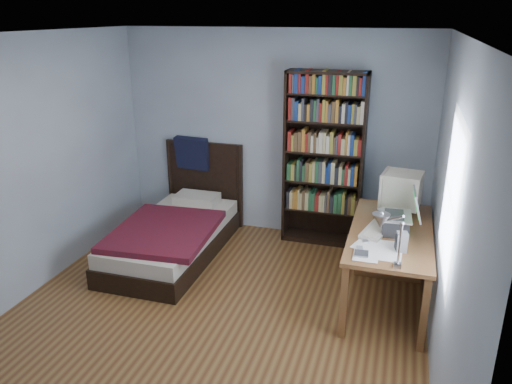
# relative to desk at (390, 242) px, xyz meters

# --- Properties ---
(room) EXTENTS (4.20, 4.24, 2.50)m
(room) POSITION_rel_desk_xyz_m (-1.48, -1.23, 0.84)
(room) COLOR #58321A
(room) RESTS_ON ground
(desk) EXTENTS (0.75, 1.58, 0.73)m
(desk) POSITION_rel_desk_xyz_m (0.00, 0.00, 0.00)
(desk) COLOR brown
(desk) RESTS_ON floor
(crt_monitor) EXTENTS (0.42, 0.39, 0.43)m
(crt_monitor) POSITION_rel_desk_xyz_m (0.04, 0.06, 0.56)
(crt_monitor) COLOR beige
(crt_monitor) RESTS_ON desk
(laptop) EXTENTS (0.36, 0.37, 0.43)m
(laptop) POSITION_rel_desk_xyz_m (0.05, -0.47, 0.43)
(laptop) COLOR #2D2D30
(laptop) RESTS_ON desk
(desk_lamp) EXTENTS (0.24, 0.53, 0.63)m
(desk_lamp) POSITION_rel_desk_xyz_m (-0.05, -1.54, 0.82)
(desk_lamp) COLOR #99999E
(desk_lamp) RESTS_ON desk
(keyboard) EXTENTS (0.29, 0.50, 0.05)m
(keyboard) POSITION_rel_desk_xyz_m (-0.14, -0.51, 0.33)
(keyboard) COLOR #BCAF9D
(keyboard) RESTS_ON desk
(speaker) EXTENTS (0.10, 0.10, 0.18)m
(speaker) POSITION_rel_desk_xyz_m (0.10, -0.85, 0.40)
(speaker) COLOR gray
(speaker) RESTS_ON desk
(soda_can) EXTENTS (0.07, 0.07, 0.13)m
(soda_can) POSITION_rel_desk_xyz_m (-0.12, -0.26, 0.38)
(soda_can) COLOR #093C08
(soda_can) RESTS_ON desk
(mouse) EXTENTS (0.06, 0.10, 0.04)m
(mouse) POSITION_rel_desk_xyz_m (-0.04, -0.14, 0.33)
(mouse) COLOR silver
(mouse) RESTS_ON desk
(phone_silver) EXTENTS (0.09, 0.12, 0.02)m
(phone_silver) POSITION_rel_desk_xyz_m (-0.22, -0.74, 0.33)
(phone_silver) COLOR silver
(phone_silver) RESTS_ON desk
(phone_grey) EXTENTS (0.07, 0.11, 0.02)m
(phone_grey) POSITION_rel_desk_xyz_m (-0.24, -0.94, 0.33)
(phone_grey) COLOR gray
(phone_grey) RESTS_ON desk
(external_drive) EXTENTS (0.12, 0.12, 0.02)m
(external_drive) POSITION_rel_desk_xyz_m (-0.22, -1.03, 0.33)
(external_drive) COLOR gray
(external_drive) RESTS_ON desk
(bookshelf) EXTENTS (0.92, 0.30, 2.05)m
(bookshelf) POSITION_rel_desk_xyz_m (-0.85, 0.71, 0.62)
(bookshelf) COLOR black
(bookshelf) RESTS_ON floor
(bed) EXTENTS (1.12, 2.06, 1.16)m
(bed) POSITION_rel_desk_xyz_m (-2.41, -0.09, -0.16)
(bed) COLOR black
(bed) RESTS_ON floor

